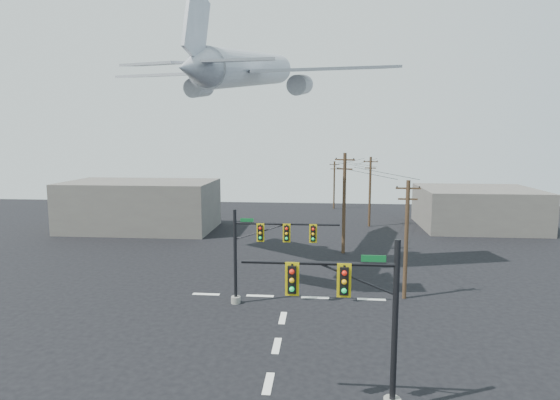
# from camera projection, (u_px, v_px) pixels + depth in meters

# --- Properties ---
(ground) EXTENTS (120.00, 120.00, 0.00)m
(ground) POSITION_uv_depth(u_px,v_px,m) (268.00, 384.00, 21.96)
(ground) COLOR black
(ground) RESTS_ON ground
(lane_markings) EXTENTS (14.00, 21.20, 0.01)m
(lane_markings) POSITION_uv_depth(u_px,v_px,m) (279.00, 336.00, 27.22)
(lane_markings) COLOR white
(lane_markings) RESTS_ON ground
(signal_mast_near) EXTENTS (6.76, 0.81, 7.41)m
(signal_mast_near) POSITION_uv_depth(u_px,v_px,m) (362.00, 321.00, 19.36)
(signal_mast_near) COLOR gray
(signal_mast_near) RESTS_ON ground
(signal_mast_far) EXTENTS (7.43, 0.73, 6.61)m
(signal_mast_far) POSITION_uv_depth(u_px,v_px,m) (261.00, 251.00, 31.80)
(signal_mast_far) COLOR gray
(signal_mast_far) RESTS_ON ground
(utility_pole_a) EXTENTS (1.70, 0.28, 8.50)m
(utility_pole_a) POSITION_uv_depth(u_px,v_px,m) (406.00, 238.00, 32.90)
(utility_pole_a) COLOR #47301E
(utility_pole_a) RESTS_ON ground
(utility_pole_b) EXTENTS (1.90, 0.90, 9.93)m
(utility_pole_b) POSITION_uv_depth(u_px,v_px,m) (344.00, 201.00, 45.74)
(utility_pole_b) COLOR #47301E
(utility_pole_b) RESTS_ON ground
(utility_pole_c) EXTENTS (1.79, 0.60, 8.93)m
(utility_pole_c) POSITION_uv_depth(u_px,v_px,m) (370.00, 190.00, 59.53)
(utility_pole_c) COLOR #47301E
(utility_pole_c) RESTS_ON ground
(utility_pole_d) EXTENTS (1.57, 0.37, 7.59)m
(utility_pole_d) POSITION_uv_depth(u_px,v_px,m) (334.00, 184.00, 74.25)
(utility_pole_d) COLOR #47301E
(utility_pole_d) RESTS_ON ground
(power_lines) EXTENTS (5.72, 41.48, 1.12)m
(power_lines) POSITION_uv_depth(u_px,v_px,m) (358.00, 165.00, 53.00)
(power_lines) COLOR black
(airliner) EXTENTS (25.52, 27.17, 7.13)m
(airliner) POSITION_uv_depth(u_px,v_px,m) (249.00, 70.00, 40.61)
(airliner) COLOR #ABB0B7
(building_left) EXTENTS (18.00, 10.00, 6.00)m
(building_left) POSITION_uv_depth(u_px,v_px,m) (141.00, 205.00, 57.88)
(building_left) COLOR #635F57
(building_left) RESTS_ON ground
(building_right) EXTENTS (14.00, 12.00, 5.00)m
(building_right) POSITION_uv_depth(u_px,v_px,m) (477.00, 208.00, 59.11)
(building_right) COLOR #635F57
(building_right) RESTS_ON ground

